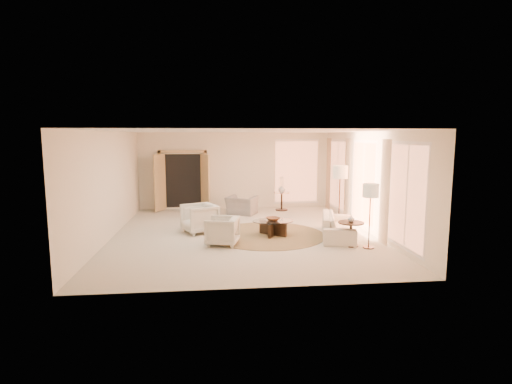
{
  "coord_description": "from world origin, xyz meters",
  "views": [
    {
      "loc": [
        -0.77,
        -10.73,
        2.67
      ],
      "look_at": [
        0.4,
        0.4,
        1.1
      ],
      "focal_mm": 28.0,
      "sensor_mm": 36.0,
      "label": 1
    }
  ],
  "objects": [
    {
      "name": "window_back_corner",
      "position": [
        2.3,
        3.95,
        1.35
      ],
      "size": [
        1.7,
        0.1,
        2.4
      ],
      "primitive_type": null,
      "color": "#F18F60",
      "rests_on": "room"
    },
    {
      "name": "bowl",
      "position": [
        0.79,
        -0.28,
        0.45
      ],
      "size": [
        0.48,
        0.48,
        0.09
      ],
      "primitive_type": "imported",
      "rotation": [
        0.0,
        0.0,
        0.42
      ],
      "color": "brown",
      "rests_on": "coffee_table"
    },
    {
      "name": "accent_chair",
      "position": [
        0.16,
        2.76,
        0.42
      ],
      "size": [
        1.13,
        0.97,
        0.83
      ],
      "primitive_type": "imported",
      "rotation": [
        0.0,
        0.0,
        2.69
      ],
      "color": "gray",
      "rests_on": "room"
    },
    {
      "name": "armchair_right",
      "position": [
        -0.59,
        -1.06,
        0.38
      ],
      "size": [
        0.85,
        0.89,
        0.76
      ],
      "primitive_type": "imported",
      "rotation": [
        0.0,
        0.0,
        -1.81
      ],
      "color": "silver",
      "rests_on": "room"
    },
    {
      "name": "area_rug",
      "position": [
        0.64,
        -0.21,
        0.01
      ],
      "size": [
        4.02,
        4.02,
        0.01
      ],
      "primitive_type": "cylinder",
      "rotation": [
        0.0,
        0.0,
        -0.34
      ],
      "color": "#49381F",
      "rests_on": "room"
    },
    {
      "name": "floor_lamp_near",
      "position": [
        2.9,
        0.58,
        1.55
      ],
      "size": [
        0.44,
        0.44,
        1.82
      ],
      "rotation": [
        0.0,
        0.0,
        -0.06
      ],
      "color": "black",
      "rests_on": "room"
    },
    {
      "name": "armchair_left",
      "position": [
        -1.2,
        0.28,
        0.44
      ],
      "size": [
        1.07,
        1.1,
        0.88
      ],
      "primitive_type": "imported",
      "rotation": [
        0.0,
        0.0,
        -1.16
      ],
      "color": "silver",
      "rests_on": "room"
    },
    {
      "name": "end_vase",
      "position": [
        2.54,
        -1.49,
        0.67
      ],
      "size": [
        0.17,
        0.17,
        0.17
      ],
      "primitive_type": "imported",
      "rotation": [
        0.0,
        0.0,
        0.01
      ],
      "color": "silver",
      "rests_on": "end_table"
    },
    {
      "name": "side_table",
      "position": [
        1.64,
        3.35,
        0.4
      ],
      "size": [
        0.57,
        0.57,
        0.67
      ],
      "rotation": [
        0.0,
        0.0,
        0.1
      ],
      "color": "black",
      "rests_on": "room"
    },
    {
      "name": "french_doors",
      "position": [
        -1.9,
        3.82,
        1.07
      ],
      "size": [
        1.95,
        0.66,
        2.16
      ],
      "color": "tan",
      "rests_on": "room"
    },
    {
      "name": "floor_lamp_far",
      "position": [
        2.9,
        -1.74,
        1.33
      ],
      "size": [
        0.38,
        0.38,
        1.56
      ],
      "rotation": [
        0.0,
        0.0,
        -0.39
      ],
      "color": "black",
      "rests_on": "room"
    },
    {
      "name": "end_table",
      "position": [
        2.54,
        -1.49,
        0.41
      ],
      "size": [
        0.63,
        0.63,
        0.59
      ],
      "rotation": [
        0.0,
        0.0,
        0.28
      ],
      "color": "black",
      "rests_on": "room"
    },
    {
      "name": "coffee_table",
      "position": [
        0.79,
        -0.28,
        0.26
      ],
      "size": [
        1.35,
        1.35,
        0.41
      ],
      "rotation": [
        0.0,
        0.0,
        0.25
      ],
      "color": "black",
      "rests_on": "room"
    },
    {
      "name": "sofa",
      "position": [
        2.5,
        -0.61,
        0.3
      ],
      "size": [
        1.32,
        2.22,
        0.61
      ],
      "primitive_type": "imported",
      "rotation": [
        0.0,
        0.0,
        1.31
      ],
      "color": "silver",
      "rests_on": "room"
    },
    {
      "name": "room",
      "position": [
        0.0,
        0.0,
        1.4
      ],
      "size": [
        7.04,
        8.04,
        2.83
      ],
      "color": "beige",
      "rests_on": "ground"
    },
    {
      "name": "windows_right",
      "position": [
        3.45,
        0.1,
        1.35
      ],
      "size": [
        0.1,
        6.4,
        2.4
      ],
      "primitive_type": null,
      "color": "#F18F60",
      "rests_on": "room"
    },
    {
      "name": "curtains_right",
      "position": [
        3.4,
        1.0,
        1.3
      ],
      "size": [
        0.06,
        5.2,
        2.6
      ],
      "primitive_type": null,
      "color": "tan",
      "rests_on": "room"
    },
    {
      "name": "side_vase",
      "position": [
        1.64,
        3.35,
        0.79
      ],
      "size": [
        0.3,
        0.3,
        0.26
      ],
      "primitive_type": "imported",
      "rotation": [
        0.0,
        0.0,
        0.18
      ],
      "color": "silver",
      "rests_on": "side_table"
    }
  ]
}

